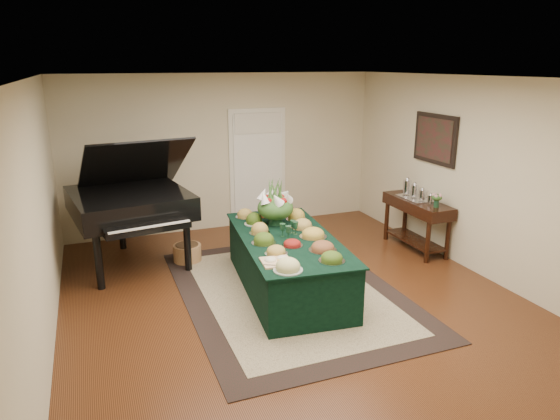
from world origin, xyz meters
name	(u,v)px	position (x,y,z in m)	size (l,w,h in m)	color
ground	(288,294)	(0.00, 0.00, 0.00)	(6.00, 6.00, 0.00)	black
area_rug	(289,291)	(0.04, 0.07, 0.01)	(2.67, 3.73, 0.01)	black
kitchen_doorway	(258,169)	(0.60, 2.97, 1.02)	(1.05, 0.07, 2.10)	silver
buffet_table	(287,263)	(0.05, 0.17, 0.36)	(1.40, 2.55, 0.72)	black
food_platters	(286,232)	(0.06, 0.23, 0.77)	(1.10, 2.30, 0.13)	silver
cutting_board	(276,259)	(-0.38, -0.57, 0.76)	(0.36, 0.36, 0.10)	tan
green_goblets	(290,229)	(0.09, 0.19, 0.81)	(0.26, 0.27, 0.18)	#163722
floral_centerpiece	(275,203)	(0.09, 0.70, 1.03)	(0.51, 0.51, 0.51)	#163722
grand_piano	(130,202)	(-1.73, 1.78, 0.95)	(1.83, 2.05, 1.87)	black
wicker_basket	(187,253)	(-0.99, 1.59, 0.13)	(0.41, 0.41, 0.26)	#99683E
mahogany_sideboard	(417,211)	(2.49, 0.80, 0.63)	(0.45, 1.30, 0.81)	black
tea_service	(416,192)	(2.50, 0.85, 0.92)	(0.34, 0.74, 0.30)	silver
pink_bouquet	(437,198)	(2.50, 0.36, 0.95)	(0.17, 0.17, 0.22)	#163722
wall_painting	(435,139)	(2.72, 0.80, 1.75)	(0.05, 0.95, 0.75)	black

